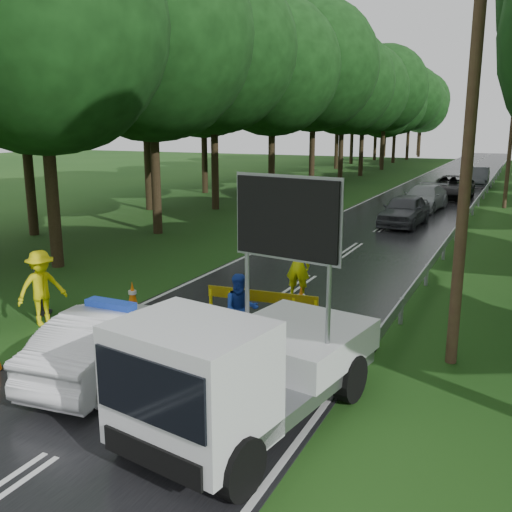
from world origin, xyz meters
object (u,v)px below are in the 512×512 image
Objects in this scene: police_sedan at (113,342)px; work_truck at (242,368)px; civilian at (241,310)px; queue_car_fourth at (478,177)px; queue_car_third at (452,188)px; queue_car_second at (424,198)px; barrier at (262,302)px; queue_car_first at (404,210)px; officer at (298,265)px.

work_truck is at bearing 160.41° from police_sedan.
queue_car_fourth is at bearing 54.22° from civilian.
work_truck is at bearing -90.36° from queue_car_third.
queue_car_second is (1.83, 26.64, 0.01)m from police_sedan.
barrier is 0.59× the size of queue_car_fourth.
civilian is at bearing -127.82° from police_sedan.
queue_car_first reaches higher than queue_car_fourth.
civilian is 30.03m from queue_car_third.
queue_car_fourth is (2.02, 39.60, -0.07)m from civilian.
queue_car_third is (0.88, 12.00, 0.02)m from queue_car_first.
work_truck reaches higher than queue_car_third.
barrier is 23.33m from queue_car_second.
work_truck reaches higher than queue_car_first.
civilian reaches higher than police_sedan.
civilian is 24.01m from queue_car_second.
queue_car_third reaches higher than queue_car_first.
queue_car_first is 0.91× the size of queue_car_second.
barrier is at bearing 39.23° from civilian.
barrier is 0.71m from civilian.
queue_car_first is (0.24, 18.00, -0.06)m from civilian.
queue_car_third is (0.90, 6.00, 0.07)m from queue_car_second.
queue_car_third is (-0.65, 33.44, -0.32)m from work_truck.
officer is 4.05m from civilian.
police_sedan reaches higher than queue_car_first.
police_sedan is 20.72m from queue_car_first.
queue_car_second is (-0.00, 23.33, -0.13)m from barrier.
barrier is 1.41× the size of officer.
queue_car_third is (1.28, 25.96, -0.18)m from officer.
barrier is at bearing 91.33° from officer.
queue_car_third is at bearing -97.00° from queue_car_fourth.
queue_car_second is (0.37, 19.96, -0.25)m from officer.
officer is (1.46, 6.68, 0.26)m from police_sedan.
civilian reaches higher than queue_car_fourth.
queue_car_first is 21.67m from queue_car_fourth.
work_truck is 27.48m from queue_car_second.
queue_car_first is at bearing 103.56° from work_truck.
queue_car_fourth reaches higher than barrier.
civilian is at bearing -94.58° from queue_car_fourth.
police_sedan is 0.98× the size of queue_car_first.
queue_car_first is 6.00m from queue_car_second.
queue_car_first is (0.02, 17.33, -0.08)m from barrier.
barrier is at bearing -94.31° from queue_car_fourth.
officer is 1.16× the size of civilian.
queue_car_fourth is (3.63, 42.23, 0.06)m from police_sedan.
civilian is at bearing -112.65° from barrier.
queue_car_first is at bearing -96.60° from officer.
queue_car_first is (-1.53, 21.44, -0.34)m from work_truck.
officer is at bearing -108.62° from police_sedan.
queue_car_third is at bearing 83.49° from barrier.
civilian is 39.65m from queue_car_fourth.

